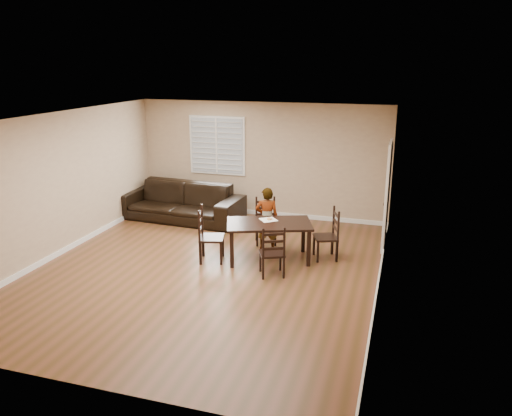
# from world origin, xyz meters

# --- Properties ---
(ground) EXTENTS (7.00, 7.00, 0.00)m
(ground) POSITION_xyz_m (0.00, 0.00, 0.00)
(ground) COLOR brown
(ground) RESTS_ON ground
(room) EXTENTS (6.04, 7.04, 2.72)m
(room) POSITION_xyz_m (0.04, 0.18, 1.81)
(room) COLOR tan
(room) RESTS_ON ground
(dining_table) EXTENTS (1.75, 1.34, 0.73)m
(dining_table) POSITION_xyz_m (0.93, 0.81, 0.64)
(dining_table) COLOR black
(dining_table) RESTS_ON ground
(chair_near) EXTENTS (0.53, 0.51, 0.94)m
(chair_near) POSITION_xyz_m (0.60, 1.74, 0.43)
(chair_near) COLOR black
(chair_near) RESTS_ON ground
(chair_far) EXTENTS (0.54, 0.52, 0.92)m
(chair_far) POSITION_xyz_m (1.22, 0.04, 0.42)
(chair_far) COLOR black
(chair_far) RESTS_ON ground
(chair_left) EXTENTS (0.55, 0.57, 1.04)m
(chair_left) POSITION_xyz_m (-0.19, 0.42, 0.47)
(chair_left) COLOR black
(chair_left) RESTS_ON ground
(chair_right) EXTENTS (0.54, 0.56, 0.98)m
(chair_right) POSITION_xyz_m (2.05, 1.21, 0.44)
(chair_right) COLOR black
(chair_right) RESTS_ON ground
(child) EXTENTS (0.51, 0.39, 1.26)m
(child) POSITION_xyz_m (0.74, 1.34, 0.63)
(child) COLOR gray
(child) RESTS_ON ground
(napkin) EXTENTS (0.40, 0.40, 0.00)m
(napkin) POSITION_xyz_m (0.87, 0.97, 0.73)
(napkin) COLOR silver
(napkin) RESTS_ON dining_table
(donut) EXTENTS (0.10, 0.10, 0.04)m
(donut) POSITION_xyz_m (0.89, 0.98, 0.75)
(donut) COLOR #CC8749
(donut) RESTS_ON napkin
(sofa) EXTENTS (2.99, 1.34, 0.85)m
(sofa) POSITION_xyz_m (-1.72, 2.60, 0.43)
(sofa) COLOR black
(sofa) RESTS_ON ground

